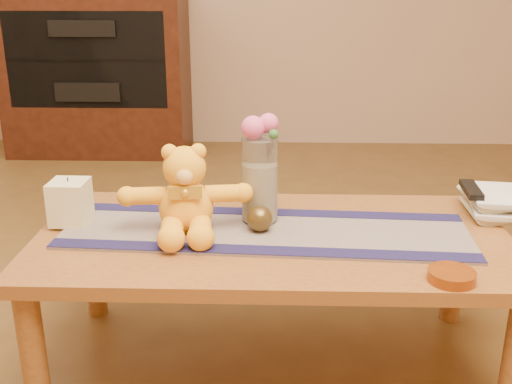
{
  "coord_description": "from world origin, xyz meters",
  "views": [
    {
      "loc": [
        0.0,
        -1.69,
        1.18
      ],
      "look_at": [
        -0.05,
        0.0,
        0.58
      ],
      "focal_mm": 43.34,
      "sensor_mm": 36.0,
      "label": 1
    }
  ],
  "objects_px": {
    "amber_dish": "(452,276)",
    "book_bottom": "(468,210)",
    "glass_vase": "(260,180)",
    "teddy_bear": "(185,190)",
    "tv_remote": "(471,190)",
    "pillar_candle": "(70,202)",
    "bronze_ball": "(260,219)"
  },
  "relations": [
    {
      "from": "glass_vase",
      "to": "book_bottom",
      "type": "distance_m",
      "value": 0.69
    },
    {
      "from": "book_bottom",
      "to": "tv_remote",
      "type": "relative_size",
      "value": 1.39
    },
    {
      "from": "bronze_ball",
      "to": "tv_remote",
      "type": "distance_m",
      "value": 0.69
    },
    {
      "from": "book_bottom",
      "to": "amber_dish",
      "type": "xyz_separation_m",
      "value": [
        -0.18,
        -0.47,
        0.0
      ]
    },
    {
      "from": "book_bottom",
      "to": "tv_remote",
      "type": "xyz_separation_m",
      "value": [
        -0.0,
        -0.01,
        0.07
      ]
    },
    {
      "from": "tv_remote",
      "to": "amber_dish",
      "type": "xyz_separation_m",
      "value": [
        -0.18,
        -0.46,
        -0.07
      ]
    },
    {
      "from": "teddy_bear",
      "to": "book_bottom",
      "type": "height_order",
      "value": "teddy_bear"
    },
    {
      "from": "teddy_bear",
      "to": "pillar_candle",
      "type": "relative_size",
      "value": 2.76
    },
    {
      "from": "pillar_candle",
      "to": "book_bottom",
      "type": "relative_size",
      "value": 0.59
    },
    {
      "from": "teddy_bear",
      "to": "glass_vase",
      "type": "distance_m",
      "value": 0.23
    },
    {
      "from": "pillar_candle",
      "to": "amber_dish",
      "type": "distance_m",
      "value": 1.12
    },
    {
      "from": "glass_vase",
      "to": "amber_dish",
      "type": "height_order",
      "value": "glass_vase"
    },
    {
      "from": "glass_vase",
      "to": "book_bottom",
      "type": "height_order",
      "value": "glass_vase"
    },
    {
      "from": "pillar_candle",
      "to": "bronze_ball",
      "type": "height_order",
      "value": "pillar_candle"
    },
    {
      "from": "glass_vase",
      "to": "tv_remote",
      "type": "relative_size",
      "value": 1.62
    },
    {
      "from": "amber_dish",
      "to": "pillar_candle",
      "type": "bearing_deg",
      "value": 162.46
    },
    {
      "from": "teddy_bear",
      "to": "glass_vase",
      "type": "xyz_separation_m",
      "value": [
        0.22,
        0.08,
        0.01
      ]
    },
    {
      "from": "teddy_bear",
      "to": "amber_dish",
      "type": "relative_size",
      "value": 3.07
    },
    {
      "from": "glass_vase",
      "to": "teddy_bear",
      "type": "bearing_deg",
      "value": -160.05
    },
    {
      "from": "book_bottom",
      "to": "tv_remote",
      "type": "distance_m",
      "value": 0.08
    },
    {
      "from": "teddy_bear",
      "to": "bronze_ball",
      "type": "distance_m",
      "value": 0.23
    },
    {
      "from": "pillar_candle",
      "to": "teddy_bear",
      "type": "bearing_deg",
      "value": -6.67
    },
    {
      "from": "bronze_ball",
      "to": "amber_dish",
      "type": "xyz_separation_m",
      "value": [
        0.49,
        -0.29,
        -0.03
      ]
    },
    {
      "from": "pillar_candle",
      "to": "glass_vase",
      "type": "distance_m",
      "value": 0.58
    },
    {
      "from": "pillar_candle",
      "to": "bronze_ball",
      "type": "bearing_deg",
      "value": -4.82
    },
    {
      "from": "glass_vase",
      "to": "pillar_candle",
      "type": "bearing_deg",
      "value": -176.4
    },
    {
      "from": "teddy_bear",
      "to": "bronze_ball",
      "type": "height_order",
      "value": "teddy_bear"
    },
    {
      "from": "book_bottom",
      "to": "tv_remote",
      "type": "height_order",
      "value": "tv_remote"
    },
    {
      "from": "amber_dish",
      "to": "book_bottom",
      "type": "bearing_deg",
      "value": 69.34
    },
    {
      "from": "glass_vase",
      "to": "bronze_ball",
      "type": "bearing_deg",
      "value": -88.35
    },
    {
      "from": "teddy_bear",
      "to": "tv_remote",
      "type": "xyz_separation_m",
      "value": [
        0.88,
        0.16,
        -0.05
      ]
    },
    {
      "from": "teddy_bear",
      "to": "bronze_ball",
      "type": "relative_size",
      "value": 4.74
    }
  ]
}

